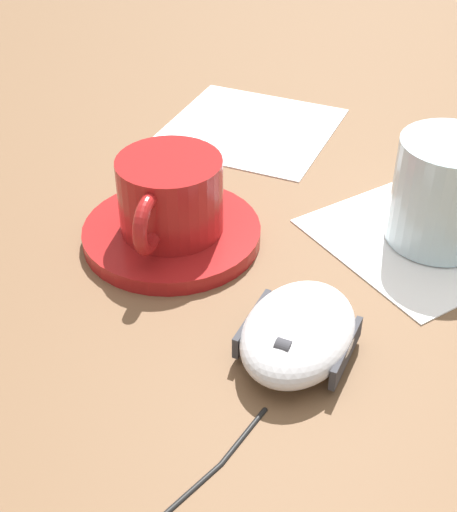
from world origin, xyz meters
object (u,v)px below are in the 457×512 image
object	(u,v)px
coffee_cup	(169,196)
drinking_glass	(445,192)
computer_mouse	(298,332)
saucer	(172,234)

from	to	relation	value
coffee_cup	drinking_glass	bearing A→B (deg)	145.82
coffee_cup	computer_mouse	xyz separation A→B (m)	(-0.00, 0.15, -0.02)
computer_mouse	drinking_glass	bearing A→B (deg)	-168.21
saucer	coffee_cup	distance (m)	0.03
saucer	computer_mouse	bearing A→B (deg)	90.50
saucer	computer_mouse	size ratio (longest dim) A/B	1.15
coffee_cup	drinking_glass	xyz separation A→B (m)	(-0.17, 0.11, 0.00)
saucer	drinking_glass	xyz separation A→B (m)	(-0.16, 0.11, 0.04)
coffee_cup	computer_mouse	distance (m)	0.15
computer_mouse	drinking_glass	size ratio (longest dim) A/B	1.44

